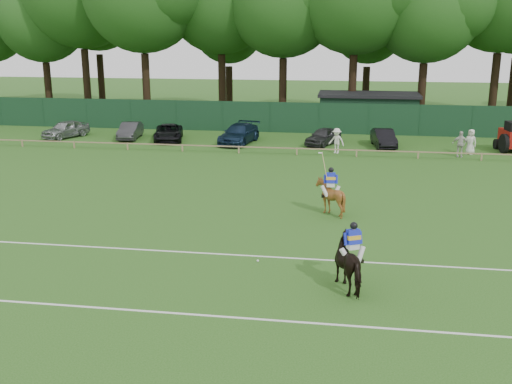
% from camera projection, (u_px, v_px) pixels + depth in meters
% --- Properties ---
extents(ground, '(160.00, 160.00, 0.00)m').
position_uv_depth(ground, '(232.00, 245.00, 23.56)').
color(ground, '#1E4C14').
rests_on(ground, ground).
extents(horse_dark, '(1.73, 2.28, 1.75)m').
position_uv_depth(horse_dark, '(352.00, 264.00, 19.42)').
color(horse_dark, black).
rests_on(horse_dark, ground).
extents(horse_chestnut, '(1.43, 1.58, 1.65)m').
position_uv_depth(horse_chestnut, '(330.00, 197.00, 27.38)').
color(horse_chestnut, brown).
rests_on(horse_chestnut, ground).
extents(sedan_silver, '(3.03, 4.28, 1.35)m').
position_uv_depth(sedan_silver, '(66.00, 129.00, 46.92)').
color(sedan_silver, '#96989B').
rests_on(sedan_silver, ground).
extents(sedan_grey, '(1.81, 3.97, 1.26)m').
position_uv_depth(sedan_grey, '(130.00, 131.00, 46.44)').
color(sedan_grey, '#303032').
rests_on(sedan_grey, ground).
extents(suv_black, '(3.03, 4.79, 1.23)m').
position_uv_depth(suv_black, '(168.00, 133.00, 45.66)').
color(suv_black, black).
rests_on(suv_black, ground).
extents(sedan_navy, '(2.82, 5.17, 1.42)m').
position_uv_depth(sedan_navy, '(239.00, 134.00, 44.58)').
color(sedan_navy, '#13243B').
rests_on(sedan_navy, ground).
extents(hatch_grey, '(2.89, 3.96, 1.25)m').
position_uv_depth(hatch_grey, '(323.00, 136.00, 44.00)').
color(hatch_grey, '#303032').
rests_on(hatch_grey, ground).
extents(estate_black, '(1.86, 4.03, 1.28)m').
position_uv_depth(estate_black, '(384.00, 138.00, 43.19)').
color(estate_black, black).
rests_on(estate_black, ground).
extents(spectator_left, '(1.28, 1.03, 1.73)m').
position_uv_depth(spectator_left, '(337.00, 141.00, 40.93)').
color(spectator_left, silver).
rests_on(spectator_left, ground).
extents(spectator_mid, '(1.04, 0.48, 1.73)m').
position_uv_depth(spectator_mid, '(460.00, 144.00, 39.75)').
color(spectator_mid, beige).
rests_on(spectator_mid, ground).
extents(spectator_right, '(1.00, 0.94, 1.72)m').
position_uv_depth(spectator_right, '(471.00, 142.00, 40.59)').
color(spectator_right, silver).
rests_on(spectator_right, ground).
extents(rider_dark, '(0.90, 0.58, 1.41)m').
position_uv_depth(rider_dark, '(353.00, 241.00, 19.21)').
color(rider_dark, silver).
rests_on(rider_dark, ground).
extents(rider_chestnut, '(0.94, 0.56, 2.05)m').
position_uv_depth(rider_chestnut, '(331.00, 181.00, 27.17)').
color(rider_chestnut, silver).
rests_on(rider_chestnut, ground).
extents(polo_ball, '(0.09, 0.09, 0.09)m').
position_uv_depth(polo_ball, '(258.00, 261.00, 21.88)').
color(polo_ball, silver).
rests_on(polo_ball, ground).
extents(pitch_lines, '(60.00, 5.10, 0.01)m').
position_uv_depth(pitch_lines, '(212.00, 281.00, 20.22)').
color(pitch_lines, silver).
rests_on(pitch_lines, ground).
extents(pitch_rail, '(62.10, 0.10, 0.50)m').
position_uv_depth(pitch_rail, '(282.00, 148.00, 40.61)').
color(pitch_rail, '#997F5B').
rests_on(pitch_rail, ground).
extents(perimeter_fence, '(92.08, 0.08, 2.50)m').
position_uv_depth(perimeter_fence, '(294.00, 118.00, 48.98)').
color(perimeter_fence, '#14351E').
rests_on(perimeter_fence, ground).
extents(utility_shed, '(8.40, 4.40, 3.04)m').
position_uv_depth(utility_shed, '(368.00, 111.00, 50.89)').
color(utility_shed, '#14331E').
rests_on(utility_shed, ground).
extents(tree_row, '(96.00, 12.00, 21.00)m').
position_uv_depth(tree_row, '(323.00, 119.00, 56.65)').
color(tree_row, '#26561C').
rests_on(tree_row, ground).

